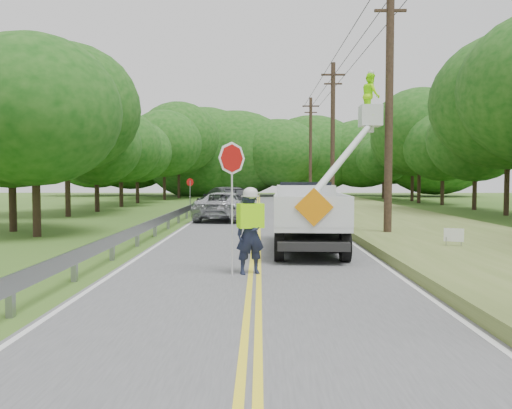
{
  "coord_description": "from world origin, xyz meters",
  "views": [
    {
      "loc": [
        0.12,
        -10.56,
        2.37
      ],
      "look_at": [
        0.0,
        6.0,
        1.5
      ],
      "focal_mm": 36.08,
      "sensor_mm": 36.0,
      "label": 1
    }
  ],
  "objects": [
    {
      "name": "utility_poles",
      "position": [
        5.0,
        17.02,
        5.27
      ],
      "size": [
        1.6,
        43.3,
        10.0
      ],
      "color": "black",
      "rests_on": "ground"
    },
    {
      "name": "tall_grass_verge",
      "position": [
        7.1,
        14.0,
        0.15
      ],
      "size": [
        7.0,
        96.0,
        0.3
      ],
      "primitive_type": "cube",
      "color": "#54672C",
      "rests_on": "ground"
    },
    {
      "name": "bucket_truck",
      "position": [
        1.97,
        7.16,
        1.47
      ],
      "size": [
        4.2,
        6.52,
        6.27
      ],
      "color": "black",
      "rests_on": "road"
    },
    {
      "name": "ground",
      "position": [
        0.0,
        0.0,
        0.0
      ],
      "size": [
        140.0,
        140.0,
        0.0
      ],
      "primitive_type": "plane",
      "color": "#35591E",
      "rests_on": "ground"
    },
    {
      "name": "guardrail",
      "position": [
        -4.02,
        14.91,
        0.55
      ],
      "size": [
        0.18,
        48.0,
        0.77
      ],
      "color": "gray",
      "rests_on": "ground"
    },
    {
      "name": "treeline_horizon",
      "position": [
        0.3,
        56.21,
        5.5
      ],
      "size": [
        56.18,
        14.12,
        12.0
      ],
      "color": "#11450F",
      "rests_on": "ground"
    },
    {
      "name": "road",
      "position": [
        0.0,
        14.0,
        0.01
      ],
      "size": [
        7.2,
        96.0,
        0.03
      ],
      "color": "#525355",
      "rests_on": "ground"
    },
    {
      "name": "suv_silver",
      "position": [
        -1.79,
        17.86,
        0.8
      ],
      "size": [
        3.36,
        5.92,
        1.56
      ],
      "primitive_type": "imported",
      "rotation": [
        0.0,
        0.0,
        3.0
      ],
      "color": "#B8B8BF",
      "rests_on": "road"
    },
    {
      "name": "yard_sign",
      "position": [
        6.01,
        4.97,
        0.6
      ],
      "size": [
        0.54,
        0.25,
        0.83
      ],
      "color": "white",
      "rests_on": "ground"
    },
    {
      "name": "treeline_left",
      "position": [
        -10.33,
        29.79,
        5.76
      ],
      "size": [
        11.47,
        55.58,
        11.01
      ],
      "color": "#332319",
      "rests_on": "ground"
    },
    {
      "name": "flagger",
      "position": [
        -0.12,
        1.87,
        1.16
      ],
      "size": [
        1.16,
        0.7,
        3.2
      ],
      "color": "#191E33",
      "rests_on": "road"
    },
    {
      "name": "treeline_right",
      "position": [
        15.5,
        23.41,
        6.31
      ],
      "size": [
        10.48,
        53.42,
        11.55
      ],
      "color": "#332319",
      "rests_on": "ground"
    },
    {
      "name": "suv_darkgrey",
      "position": [
        -2.19,
        22.92,
        0.9
      ],
      "size": [
        4.7,
        6.55,
        1.76
      ],
      "primitive_type": "imported",
      "rotation": [
        0.0,
        0.0,
        3.56
      ],
      "color": "#3C3E43",
      "rests_on": "road"
    },
    {
      "name": "stop_sign_permanent",
      "position": [
        -4.11,
        20.59,
        1.53
      ],
      "size": [
        0.4,
        0.33,
        2.34
      ],
      "color": "gray",
      "rests_on": "ground"
    }
  ]
}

